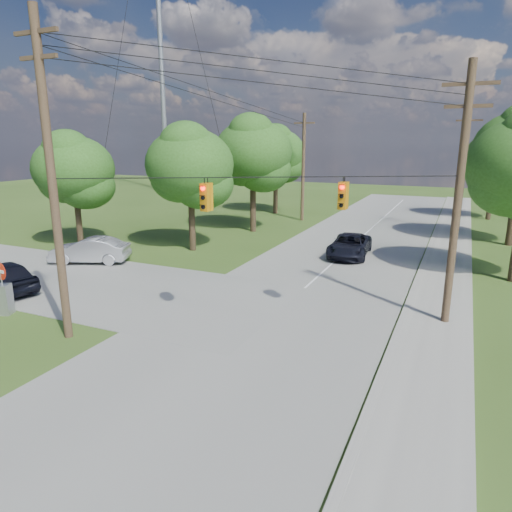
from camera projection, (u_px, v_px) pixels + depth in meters
The scene contains 20 objects.
ground at pixel (158, 364), 15.87m from camera, with size 140.00×140.00×0.00m, color #304C19.
main_road at pixel (267, 322), 19.48m from camera, with size 10.00×100.00×0.03m, color gray.
sidewalk_east at pixel (435, 350), 16.78m from camera, with size 2.60×100.00×0.12m, color #A19F97.
pole_sw at pixel (52, 178), 16.54m from camera, with size 2.00×0.32×12.00m.
pole_ne at pixel (458, 195), 18.01m from camera, with size 2.00×0.32×10.50m.
pole_north_e at pixel (464, 171), 37.50m from camera, with size 2.00×0.32×10.00m.
pole_north_w at pixel (303, 167), 43.08m from camera, with size 2.00×0.32×10.00m.
power_lines at pixel (310, 108), 23.20m from camera, with size 13.93×29.62×4.93m.
traffic_signals at pixel (276, 196), 17.40m from camera, with size 4.91×3.27×1.05m.
radio_mast at pixel (160, 30), 63.75m from camera, with size 0.70×0.70×45.00m, color #95979A.
tree_w_near at pixel (190, 165), 30.85m from camera, with size 6.00×6.00×8.40m.
tree_w_mid at pixel (253, 152), 37.35m from camera, with size 6.40×6.40×9.22m.
tree_w_far at pixel (276, 153), 47.05m from camera, with size 6.00×6.00×8.73m.
tree_e_far at pixel (496, 158), 43.32m from camera, with size 5.80×5.80×8.32m.
tree_cross_n at pixel (74, 169), 31.94m from camera, with size 5.60×5.60×7.91m.
car_cross_dark at pixel (4, 276), 23.24m from camera, with size 1.87×4.66×1.59m, color black.
car_cross_silver at pixel (90, 250), 28.69m from camera, with size 1.69×4.84×1.59m, color #A8AAAF.
car_main_north at pixel (350, 245), 30.36m from camera, with size 2.41×5.22×1.45m, color black.
control_cabinet at pixel (2, 299), 20.25m from camera, with size 0.77×0.55×1.38m, color #95979A.
do_not_enter_sign at pixel (1, 277), 19.92m from camera, with size 0.80×0.15×2.42m.
Camera 1 is at (9.09, -11.75, 7.55)m, focal length 32.00 mm.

